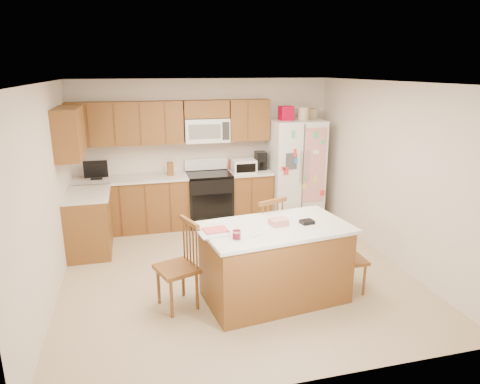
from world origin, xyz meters
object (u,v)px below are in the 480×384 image
object	(u,v)px
windsor_chair_left	(179,267)
windsor_chair_right	(347,259)
stove	(209,198)
island	(275,262)
windsor_chair_back	(264,237)
refrigerator	(295,169)

from	to	relation	value
windsor_chair_left	windsor_chair_right	bearing A→B (deg)	-4.37
stove	island	distance (m)	2.76
island	stove	bearing A→B (deg)	96.02
windsor_chair_left	windsor_chair_right	xyz separation A→B (m)	(2.03, -0.16, -0.06)
windsor_chair_back	stove	bearing A→B (deg)	100.28
stove	windsor_chair_back	world-z (taller)	stove
island	windsor_chair_left	bearing A→B (deg)	174.72
island	windsor_chair_back	distance (m)	0.69
refrigerator	windsor_chair_back	distance (m)	2.37
stove	refrigerator	bearing A→B (deg)	-2.30
island	refrigerator	bearing A→B (deg)	64.45
windsor_chair_left	island	bearing A→B (deg)	-5.28
stove	refrigerator	xyz separation A→B (m)	(1.57, -0.06, 0.45)
refrigerator	island	world-z (taller)	refrigerator
refrigerator	island	size ratio (longest dim) A/B	1.13
windsor_chair_back	windsor_chair_left	bearing A→B (deg)	-154.29
stove	windsor_chair_back	size ratio (longest dim) A/B	1.06
refrigerator	windsor_chair_back	size ratio (longest dim) A/B	1.91
windsor_chair_right	windsor_chair_left	bearing A→B (deg)	175.63
refrigerator	windsor_chair_right	xyz separation A→B (m)	(-0.37, -2.73, -0.49)
windsor_chair_left	windsor_chair_right	size ratio (longest dim) A/B	1.13
island	windsor_chair_left	size ratio (longest dim) A/B	1.76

